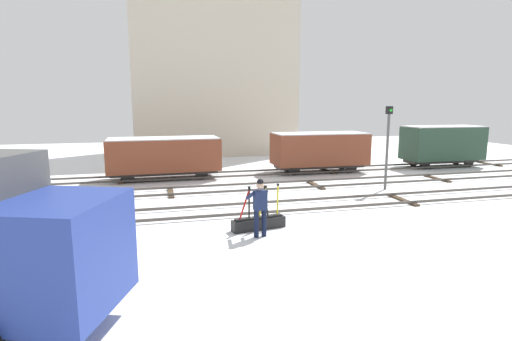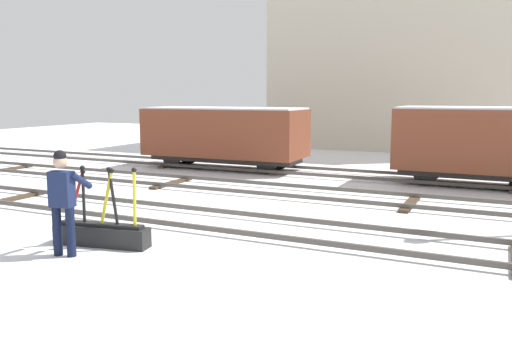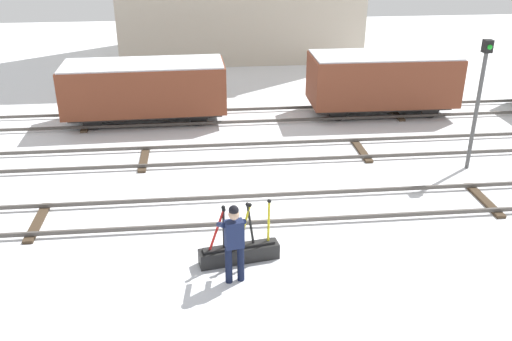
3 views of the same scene
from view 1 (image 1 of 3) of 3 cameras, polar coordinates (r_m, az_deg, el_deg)
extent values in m
plane|color=white|center=(15.22, 1.80, -5.71)|extent=(60.00, 60.00, 0.00)
cube|color=#4C4742|center=(14.52, 2.59, -5.94)|extent=(44.00, 0.07, 0.10)
cube|color=#4C4742|center=(15.85, 1.08, -4.59)|extent=(44.00, 0.07, 0.10)
cube|color=#423323|center=(14.76, -20.82, -6.67)|extent=(0.24, 1.94, 0.08)
cube|color=#423323|center=(17.70, 20.42, -4.00)|extent=(0.24, 1.94, 0.08)
cube|color=#4C4742|center=(18.05, -0.88, -2.84)|extent=(44.00, 0.07, 0.10)
cube|color=#4C4742|center=(19.42, -1.86, -1.95)|extent=(44.00, 0.07, 0.10)
cube|color=#423323|center=(18.32, -12.20, -3.16)|extent=(0.24, 1.94, 0.08)
cube|color=#423323|center=(19.82, 8.59, -2.09)|extent=(0.24, 1.94, 0.08)
cube|color=#423323|center=(23.44, 24.68, -1.06)|extent=(0.24, 1.94, 0.08)
cube|color=#4C4742|center=(21.56, -3.13, -0.80)|extent=(44.00, 0.07, 0.10)
cube|color=#4C4742|center=(22.96, -3.83, -0.17)|extent=(44.00, 0.07, 0.10)
cube|color=#423323|center=(21.97, -18.69, -1.34)|extent=(0.24, 1.94, 0.08)
cube|color=#423323|center=(24.05, 10.38, -0.08)|extent=(0.24, 1.94, 0.08)
cube|color=#423323|center=(30.81, 30.65, 0.83)|extent=(0.24, 1.94, 0.08)
cube|color=black|center=(12.91, 0.38, -7.68)|extent=(1.84, 0.67, 0.36)
cube|color=black|center=(12.85, 0.38, -6.79)|extent=(1.63, 0.48, 0.06)
cylinder|color=red|center=(12.53, -1.70, -5.01)|extent=(0.41, 0.13, 1.01)
sphere|color=black|center=(12.48, -0.96, -2.73)|extent=(0.09, 0.09, 0.09)
cylinder|color=black|center=(12.59, -1.00, -4.80)|extent=(0.07, 0.07, 1.05)
sphere|color=black|center=(12.47, -1.00, -2.46)|extent=(0.09, 0.09, 0.09)
cylinder|color=yellow|center=(12.77, 0.91, -4.66)|extent=(0.31, 0.11, 1.03)
sphere|color=black|center=(12.71, 1.43, -2.37)|extent=(0.09, 0.09, 0.09)
cylinder|color=black|center=(12.83, 1.48, -4.54)|extent=(0.20, 0.09, 1.05)
sphere|color=black|center=(12.69, 1.21, -2.30)|extent=(0.09, 0.09, 0.09)
cylinder|color=yellow|center=(13.01, 3.13, -4.34)|extent=(0.08, 0.07, 1.05)
sphere|color=black|center=(12.90, 3.19, -2.07)|extent=(0.09, 0.09, 0.09)
cylinder|color=#111831|center=(12.07, 0.04, -7.71)|extent=(0.15, 0.15, 0.85)
cylinder|color=#111831|center=(12.17, 1.17, -7.56)|extent=(0.15, 0.15, 0.85)
cube|color=#192347|center=(11.92, 0.61, -4.30)|extent=(0.42, 0.30, 0.60)
sphere|color=tan|center=(11.82, 0.62, -2.16)|extent=(0.23, 0.23, 0.23)
sphere|color=black|center=(11.80, 0.62, -1.71)|extent=(0.21, 0.21, 0.21)
cylinder|color=#192347|center=(12.04, -0.80, -3.64)|extent=(0.21, 0.56, 0.36)
cylinder|color=#192347|center=(12.20, 1.02, -3.41)|extent=(0.20, 0.56, 0.38)
cube|color=navy|center=(7.64, -26.73, -10.66)|extent=(2.52, 2.63, 1.90)
cube|color=black|center=(7.10, -20.73, -8.94)|extent=(0.67, 1.68, 0.76)
cylinder|color=black|center=(9.26, -26.24, -14.06)|extent=(0.93, 0.55, 0.90)
cylinder|color=#4C4C4C|center=(19.47, 18.38, 2.50)|extent=(0.12, 0.12, 3.55)
cube|color=black|center=(19.34, 18.69, 8.26)|extent=(0.24, 0.24, 0.36)
sphere|color=green|center=(19.23, 18.90, 8.24)|extent=(0.14, 0.14, 0.14)
cube|color=beige|center=(33.32, -6.24, 12.95)|extent=(12.53, 6.69, 12.01)
cube|color=#38383D|center=(34.24, -6.44, 23.28)|extent=(12.78, 6.82, 0.30)
cube|color=#2D2B28|center=(23.75, 9.08, 0.71)|extent=(5.23, 1.43, 0.20)
cube|color=brown|center=(23.62, 9.14, 3.10)|extent=(5.51, 2.34, 1.79)
cube|color=silver|center=(23.53, 9.20, 5.33)|extent=(5.40, 2.25, 0.06)
cylinder|color=black|center=(22.55, 5.50, 0.19)|extent=(0.70, 0.11, 0.70)
cylinder|color=black|center=(23.72, 4.52, 0.67)|extent=(0.70, 0.11, 0.70)
cylinder|color=black|center=(23.94, 13.59, 0.51)|extent=(0.70, 0.11, 0.70)
cylinder|color=black|center=(25.05, 12.30, 0.95)|extent=(0.70, 0.11, 0.70)
cube|color=#2D2B28|center=(21.84, -13.01, -0.18)|extent=(5.58, 1.50, 0.20)
cube|color=brown|center=(21.71, -13.11, 2.26)|extent=(5.89, 2.41, 1.68)
cube|color=silver|center=(21.62, -13.19, 4.55)|extent=(5.77, 2.31, 0.06)
cylinder|color=black|center=(21.24, -18.03, -0.82)|extent=(0.70, 0.12, 0.70)
cylinder|color=black|center=(22.45, -17.92, -0.27)|extent=(0.70, 0.12, 0.70)
cylinder|color=black|center=(21.41, -7.85, -0.35)|extent=(0.70, 0.12, 0.70)
cylinder|color=black|center=(22.62, -8.29, 0.17)|extent=(0.70, 0.12, 0.70)
cube|color=#2D2B28|center=(28.19, 25.15, 1.31)|extent=(4.74, 1.33, 0.20)
cube|color=#284233|center=(28.06, 25.31, 3.60)|extent=(5.00, 2.16, 2.07)
cube|color=white|center=(27.99, 25.47, 5.77)|extent=(4.90, 2.08, 0.06)
cylinder|color=black|center=(26.77, 23.18, 0.94)|extent=(0.70, 0.11, 0.70)
cylinder|color=black|center=(27.68, 21.78, 1.29)|extent=(0.70, 0.11, 0.70)
cylinder|color=black|center=(28.80, 28.36, 1.12)|extent=(0.70, 0.11, 0.70)
cylinder|color=black|center=(29.65, 26.91, 1.45)|extent=(0.70, 0.11, 0.70)
ellipsoid|color=#514C47|center=(36.10, -3.25, 22.94)|extent=(0.28, 0.16, 0.11)
sphere|color=#514C47|center=(36.07, -3.41, 23.01)|extent=(0.07, 0.07, 0.07)
camera|label=2|loc=(10.79, 48.56, -0.57)|focal=36.76mm
camera|label=3|loc=(4.13, 53.73, 53.51)|focal=39.09mm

